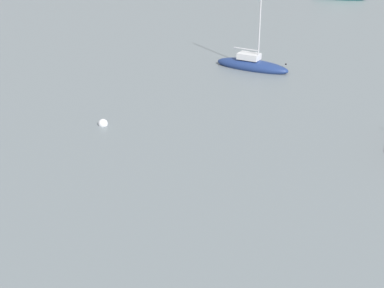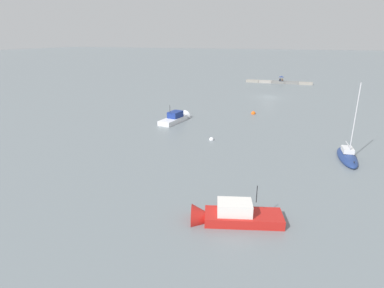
{
  "view_description": "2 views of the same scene",
  "coord_description": "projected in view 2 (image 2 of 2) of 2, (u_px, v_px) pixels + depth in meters",
  "views": [
    {
      "loc": [
        23.38,
        49.84,
        11.89
      ],
      "look_at": [
        5.05,
        36.67,
        1.71
      ],
      "focal_mm": 54.25,
      "sensor_mm": 36.0,
      "label": 1
    },
    {
      "loc": [
        -6.54,
        61.43,
        10.97
      ],
      "look_at": [
        2.27,
        36.94,
        2.11
      ],
      "focal_mm": 29.52,
      "sensor_mm": 36.0,
      "label": 2
    }
  ],
  "objects": [
    {
      "name": "ground_plane",
      "position": [
        268.0,
        97.0,
        60.35
      ],
      "size": [
        500.0,
        500.0,
        0.0
      ],
      "primitive_type": "plane",
      "color": "slate"
    },
    {
      "name": "seawall_pier",
      "position": [
        279.0,
        82.0,
        78.37
      ],
      "size": [
        16.01,
        1.71,
        0.57
      ],
      "color": "gray",
      "rests_on": "ground_plane"
    },
    {
      "name": "person_seated_brown_left",
      "position": [
        282.0,
        80.0,
        77.76
      ],
      "size": [
        0.48,
        0.66,
        0.73
      ],
      "rotation": [
        0.0,
        0.0,
        0.18
      ],
      "color": "#1E2333",
      "rests_on": "seawall_pier"
    },
    {
      "name": "person_seated_dark_right",
      "position": [
        280.0,
        80.0,
        78.05
      ],
      "size": [
        0.48,
        0.66,
        0.73
      ],
      "rotation": [
        0.0,
        0.0,
        0.18
      ],
      "color": "#1E2333",
      "rests_on": "seawall_pier"
    },
    {
      "name": "umbrella_open_navy",
      "position": [
        281.0,
        77.0,
        77.66
      ],
      "size": [
        1.33,
        1.33,
        1.29
      ],
      "color": "black",
      "rests_on": "seawall_pier"
    },
    {
      "name": "sailboat_navy_mid",
      "position": [
        347.0,
        157.0,
        29.72
      ],
      "size": [
        2.09,
        5.51,
        7.51
      ],
      "rotation": [
        0.0,
        0.0,
        0.11
      ],
      "color": "navy",
      "rests_on": "ground_plane"
    },
    {
      "name": "motorboat_red_near",
      "position": [
        228.0,
        217.0,
        19.67
      ],
      "size": [
        5.9,
        3.23,
        3.16
      ],
      "rotation": [
        0.0,
        0.0,
        4.99
      ],
      "color": "red",
      "rests_on": "ground_plane"
    },
    {
      "name": "motorboat_white_mid",
      "position": [
        177.0,
        119.0,
        43.24
      ],
      "size": [
        2.62,
        5.84,
        3.16
      ],
      "rotation": [
        0.0,
        0.0,
        2.98
      ],
      "color": "silver",
      "rests_on": "ground_plane"
    },
    {
      "name": "mooring_buoy_near",
      "position": [
        253.0,
        113.0,
        47.17
      ],
      "size": [
        0.64,
        0.64,
        0.64
      ],
      "color": "#EA5914",
      "rests_on": "ground_plane"
    },
    {
      "name": "mooring_buoy_far",
      "position": [
        211.0,
        139.0,
        35.26
      ],
      "size": [
        0.51,
        0.51,
        0.51
      ],
      "color": "white",
      "rests_on": "ground_plane"
    }
  ]
}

